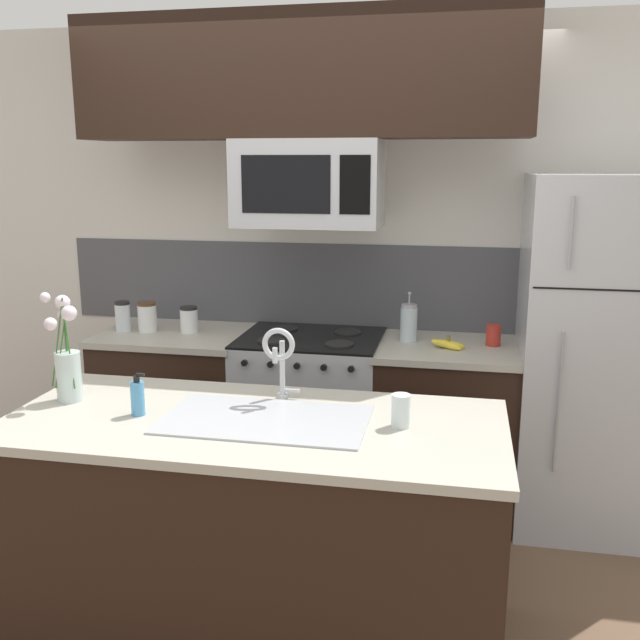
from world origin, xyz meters
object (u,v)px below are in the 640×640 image
(drinking_glass, at_px, (401,411))
(microwave, at_px, (309,183))
(storage_jar_short, at_px, (189,320))
(sink_faucet, at_px, (280,354))
(stove_range, at_px, (311,417))
(banana_bunch, at_px, (448,344))
(refrigerator, at_px, (602,355))
(dish_soap_bottle, at_px, (138,398))
(storage_jar_tall, at_px, (123,316))
(storage_jar_medium, at_px, (147,317))
(french_press, at_px, (409,323))
(coffee_tin, at_px, (493,335))
(flower_vase, at_px, (67,362))

(drinking_glass, bearing_deg, microwave, 116.52)
(storage_jar_short, height_order, sink_faucet, sink_faucet)
(stove_range, height_order, banana_bunch, banana_bunch)
(refrigerator, distance_m, dish_soap_bottle, 2.30)
(storage_jar_tall, distance_m, storage_jar_short, 0.38)
(stove_range, relative_size, storage_jar_medium, 5.61)
(storage_jar_short, xyz_separation_m, french_press, (1.22, 0.04, 0.03))
(microwave, xyz_separation_m, sink_faucet, (0.10, -1.01, -0.63))
(storage_jar_short, relative_size, french_press, 0.54)
(coffee_tin, bearing_deg, storage_jar_medium, -178.28)
(microwave, xyz_separation_m, coffee_tin, (0.96, 0.07, -0.77))
(banana_bunch, bearing_deg, dish_soap_bottle, -132.53)
(microwave, bearing_deg, coffee_tin, 4.21)
(banana_bunch, relative_size, flower_vase, 0.43)
(microwave, xyz_separation_m, refrigerator, (1.50, 0.04, -0.84))
(stove_range, distance_m, banana_bunch, 0.88)
(storage_jar_tall, xyz_separation_m, storage_jar_medium, (0.14, 0.02, -0.00))
(storage_jar_tall, bearing_deg, refrigerator, 1.15)
(stove_range, distance_m, refrigerator, 1.56)
(storage_jar_short, distance_m, french_press, 1.22)
(microwave, distance_m, storage_jar_tall, 1.31)
(sink_faucet, bearing_deg, microwave, 95.57)
(refrigerator, bearing_deg, storage_jar_short, -179.92)
(microwave, xyz_separation_m, french_press, (0.52, 0.08, -0.73))
(storage_jar_short, distance_m, banana_bunch, 1.44)
(refrigerator, relative_size, banana_bunch, 9.37)
(banana_bunch, height_order, coffee_tin, coffee_tin)
(stove_range, relative_size, dish_soap_bottle, 5.64)
(storage_jar_medium, height_order, storage_jar_short, storage_jar_medium)
(drinking_glass, bearing_deg, stove_range, 116.13)
(stove_range, bearing_deg, storage_jar_short, 178.61)
(refrigerator, distance_m, storage_jar_short, 2.20)
(stove_range, relative_size, storage_jar_tall, 5.45)
(storage_jar_tall, bearing_deg, banana_bunch, -0.89)
(storage_jar_medium, relative_size, sink_faucet, 0.54)
(storage_jar_short, xyz_separation_m, flower_vase, (-0.03, -1.20, 0.09))
(storage_jar_short, bearing_deg, sink_faucet, -52.71)
(refrigerator, relative_size, storage_jar_short, 12.34)
(storage_jar_tall, height_order, dish_soap_bottle, storage_jar_tall)
(microwave, relative_size, drinking_glass, 6.13)
(banana_bunch, distance_m, coffee_tin, 0.26)
(banana_bunch, height_order, drinking_glass, drinking_glass)
(french_press, height_order, sink_faucet, sink_faucet)
(storage_jar_medium, xyz_separation_m, coffee_tin, (1.90, 0.06, -0.03))
(refrigerator, relative_size, coffee_tin, 16.27)
(storage_jar_short, distance_m, dish_soap_bottle, 1.34)
(stove_range, distance_m, storage_jar_tall, 1.20)
(storage_jar_tall, height_order, banana_bunch, storage_jar_tall)
(dish_soap_bottle, xyz_separation_m, flower_vase, (-0.34, 0.10, 0.09))
(french_press, xyz_separation_m, flower_vase, (-1.26, -1.24, 0.06))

